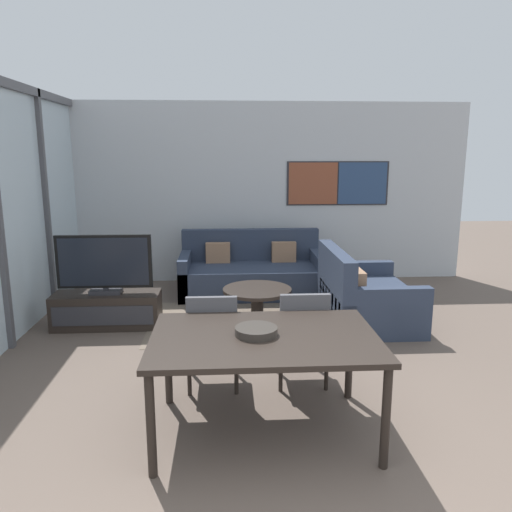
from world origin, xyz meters
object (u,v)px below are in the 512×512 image
at_px(sofa_side, 361,299).
at_px(dining_table, 264,344).
at_px(television, 104,265).
at_px(tv_console, 107,310).
at_px(fruit_bowl, 256,330).
at_px(coffee_table, 257,297).
at_px(dining_chair_centre, 302,330).
at_px(sofa_main, 252,273).
at_px(dining_chair_left, 213,333).

bearing_deg(sofa_side, dining_table, 150.12).
bearing_deg(dining_table, television, 125.28).
distance_m(tv_console, television, 0.55).
relative_size(tv_console, television, 1.13).
bearing_deg(television, sofa_side, 0.30).
relative_size(tv_console, fruit_bowl, 4.05).
bearing_deg(television, coffee_table, 2.26).
bearing_deg(tv_console, sofa_side, 0.32).
xyz_separation_m(coffee_table, fruit_bowl, (-0.16, -2.44, 0.48)).
height_order(coffee_table, dining_chair_centre, dining_chair_centre).
relative_size(tv_console, sofa_side, 0.86).
height_order(coffee_table, fruit_bowl, fruit_bowl).
relative_size(sofa_main, dining_chair_centre, 2.37).
distance_m(coffee_table, fruit_bowl, 2.49).
xyz_separation_m(tv_console, dining_chair_left, (1.29, -1.66, 0.30)).
xyz_separation_m(television, dining_table, (1.68, -2.38, -0.07)).
xyz_separation_m(tv_console, television, (0.00, 0.00, 0.55)).
xyz_separation_m(coffee_table, dining_table, (-0.10, -2.45, 0.37)).
height_order(tv_console, television, television).
height_order(dining_chair_left, fruit_bowl, dining_chair_left).
bearing_deg(sofa_side, tv_console, 90.32).
bearing_deg(tv_console, dining_chair_centre, -38.13).
xyz_separation_m(dining_chair_left, dining_chair_centre, (0.78, 0.03, 0.00)).
xyz_separation_m(dining_table, dining_chair_left, (-0.39, 0.72, -0.18)).
relative_size(tv_console, dining_chair_left, 1.42).
distance_m(sofa_main, coffee_table, 1.32).
height_order(sofa_main, sofa_side, same).
xyz_separation_m(sofa_main, sofa_side, (1.27, -1.38, -0.00)).
height_order(tv_console, dining_chair_left, dining_chair_left).
xyz_separation_m(tv_console, dining_chair_centre, (2.08, -1.63, 0.30)).
relative_size(television, sofa_side, 0.76).
distance_m(sofa_main, dining_table, 3.80).
xyz_separation_m(tv_console, sofa_side, (3.06, 0.02, 0.07)).
xyz_separation_m(sofa_main, dining_chair_centre, (0.29, -3.02, 0.23)).
xyz_separation_m(sofa_side, coffee_table, (-1.27, 0.05, 0.03)).
bearing_deg(dining_chair_left, coffee_table, 74.00).
xyz_separation_m(dining_chair_left, fruit_bowl, (0.33, -0.71, 0.28)).
height_order(tv_console, sofa_side, sofa_side).
bearing_deg(television, dining_table, -54.72).
bearing_deg(sofa_main, dining_chair_left, -99.23).
xyz_separation_m(sofa_side, dining_chair_left, (-1.77, -1.67, 0.23)).
bearing_deg(dining_chair_left, sofa_side, 43.42).
relative_size(sofa_side, dining_chair_left, 1.66).
height_order(sofa_main, dining_chair_left, sofa_main).
bearing_deg(coffee_table, dining_table, -92.43).
bearing_deg(coffee_table, fruit_bowl, -93.79).
xyz_separation_m(television, fruit_bowl, (1.63, -2.37, 0.04)).
bearing_deg(coffee_table, sofa_side, -2.44).
distance_m(sofa_side, dining_chair_left, 2.45).
bearing_deg(fruit_bowl, sofa_side, 58.97).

